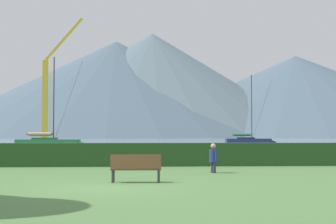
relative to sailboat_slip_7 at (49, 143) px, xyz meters
name	(u,v)px	position (x,y,z in m)	size (l,w,h in m)	color
ground_plane	(110,188)	(9.28, -44.55, -0.69)	(1000.00, 1000.00, 0.00)	#517A42
harbor_water	(132,141)	(9.28, 92.45, -0.69)	(320.00, 246.00, 0.00)	#8499A8
hedge_line	(121,154)	(9.28, -33.55, -0.09)	(80.00, 1.20, 1.20)	#284C23
sailboat_slip_7	(49,143)	(0.00, 0.00, 0.00)	(8.42, 3.17, 10.84)	#236B38
sailboat_slip_8	(249,141)	(27.92, 18.52, -0.01)	(8.13, 2.75, 11.16)	navy
park_bench_near_path	(136,167)	(10.06, -42.82, -0.16)	(1.72, 0.54, 0.95)	brown
person_seated_viewer	(213,157)	(13.35, -38.63, -0.01)	(0.36, 0.55, 1.25)	#2D3347
dock_crane	(47,105)	(-4.14, 22.11, 5.74)	(6.95, 2.00, 20.74)	#333338
distant_hill_west_ridge	(116,89)	(-4.74, 335.03, 36.99)	(289.37, 289.37, 75.37)	#4C6070
distant_hill_central_peak	(152,85)	(23.51, 335.52, 40.40)	(261.50, 261.50, 82.19)	slate
distant_hill_east_ridge	(296,97)	(140.37, 340.80, 32.46)	(294.98, 294.98, 66.32)	#4C6070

